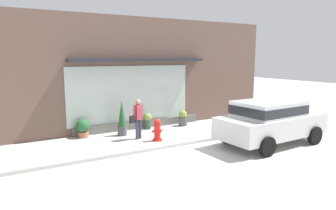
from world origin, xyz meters
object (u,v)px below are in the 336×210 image
(potted_plant_low_front, at_px, (148,120))
(potted_plant_near_hydrant, at_px, (122,119))
(parked_car_silver, at_px, (270,120))
(potted_plant_window_center, at_px, (83,128))
(fire_hydrant, at_px, (157,130))
(pedestrian_with_handbag, at_px, (138,116))
(potted_plant_trailing_edge, at_px, (183,118))

(potted_plant_low_front, xyz_separation_m, potted_plant_near_hydrant, (-1.40, -0.48, 0.29))
(parked_car_silver, bearing_deg, potted_plant_window_center, 139.77)
(parked_car_silver, distance_m, potted_plant_window_center, 7.19)
(fire_hydrant, xyz_separation_m, potted_plant_near_hydrant, (-0.87, 1.43, 0.27))
(potted_plant_window_center, bearing_deg, pedestrian_with_handbag, -36.48)
(fire_hydrant, relative_size, parked_car_silver, 0.20)
(potted_plant_low_front, relative_size, potted_plant_near_hydrant, 0.50)
(potted_plant_trailing_edge, bearing_deg, potted_plant_near_hydrant, -175.70)
(fire_hydrant, relative_size, potted_plant_trailing_edge, 1.18)
(parked_car_silver, xyz_separation_m, potted_plant_near_hydrant, (-4.19, 3.93, -0.24))
(potted_plant_low_front, bearing_deg, potted_plant_near_hydrant, -161.17)
(potted_plant_near_hydrant, bearing_deg, potted_plant_trailing_edge, 4.30)
(potted_plant_window_center, distance_m, potted_plant_trailing_edge, 4.58)
(parked_car_silver, relative_size, potted_plant_near_hydrant, 2.98)
(pedestrian_with_handbag, distance_m, potted_plant_window_center, 2.28)
(potted_plant_low_front, relative_size, potted_plant_window_center, 0.97)
(pedestrian_with_handbag, bearing_deg, fire_hydrant, 114.51)
(potted_plant_window_center, xyz_separation_m, potted_plant_trailing_edge, (4.57, -0.25, -0.03))
(parked_car_silver, height_order, potted_plant_trailing_edge, parked_car_silver)
(potted_plant_trailing_edge, bearing_deg, potted_plant_low_front, 171.89)
(fire_hydrant, height_order, potted_plant_low_front, fire_hydrant)
(potted_plant_low_front, bearing_deg, potted_plant_window_center, 179.94)
(parked_car_silver, height_order, potted_plant_near_hydrant, parked_car_silver)
(pedestrian_with_handbag, bearing_deg, parked_car_silver, 122.82)
(pedestrian_with_handbag, xyz_separation_m, potted_plant_near_hydrant, (-0.32, 0.84, -0.21))
(pedestrian_with_handbag, bearing_deg, potted_plant_low_front, -147.77)
(potted_plant_window_center, bearing_deg, parked_car_silver, -37.93)
(parked_car_silver, bearing_deg, pedestrian_with_handbag, 139.12)
(potted_plant_low_front, bearing_deg, fire_hydrant, -105.53)
(pedestrian_with_handbag, height_order, potted_plant_near_hydrant, pedestrian_with_handbag)
(potted_plant_low_front, bearing_deg, potted_plant_trailing_edge, -8.11)
(pedestrian_with_handbag, distance_m, potted_plant_trailing_edge, 3.03)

